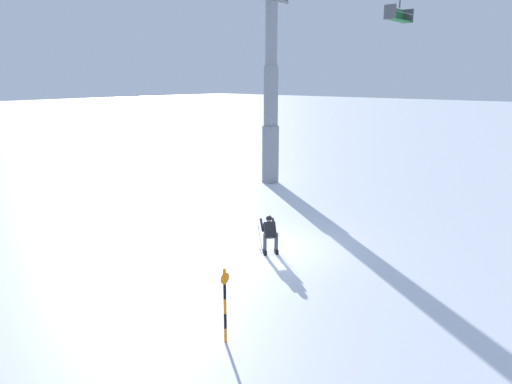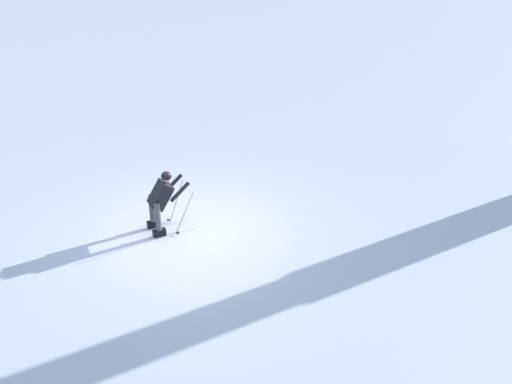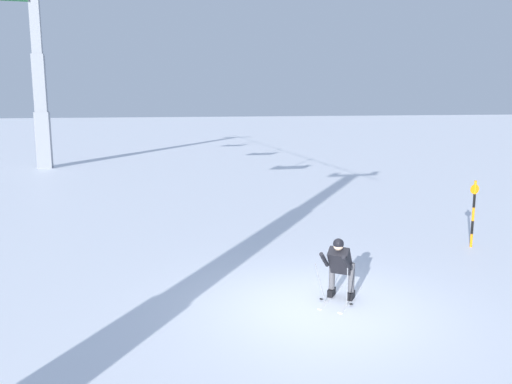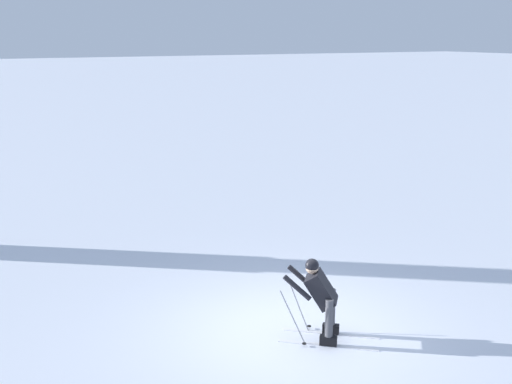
# 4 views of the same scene
# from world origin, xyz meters

# --- Properties ---
(ground_plane) EXTENTS (260.00, 260.00, 0.00)m
(ground_plane) POSITION_xyz_m (0.00, 0.00, 0.00)
(ground_plane) COLOR white
(skier_carving_main) EXTENTS (1.63, 1.49, 1.52)m
(skier_carving_main) POSITION_xyz_m (0.27, -0.56, 0.79)
(skier_carving_main) COLOR white
(skier_carving_main) RESTS_ON ground_plane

